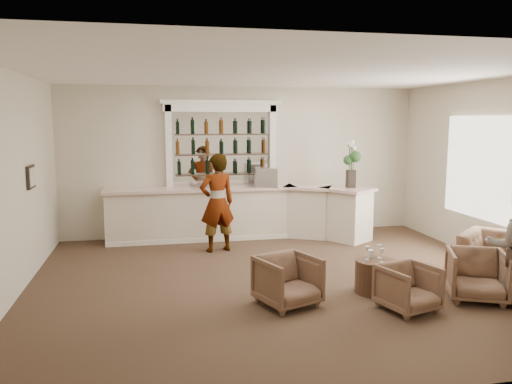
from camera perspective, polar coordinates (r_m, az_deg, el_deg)
The scene contains 18 objects.
ground at distance 8.20m, azimuth 3.08°, elevation -10.09°, with size 8.00×8.00×0.00m, color brown.
room_shell at distance 8.52m, azimuth 3.03°, elevation 6.63°, with size 8.04×7.02×3.32m.
bar_counter at distance 10.86m, azimuth -1.80°, elevation -2.38°, with size 5.72×1.80×1.14m.
back_bar_alcove at distance 11.05m, azimuth -3.94°, elevation 5.40°, with size 2.64×0.25×3.00m.
cocktail_table at distance 7.81m, azimuth 13.42°, elevation -9.34°, with size 0.60×0.60×0.50m, color #46301E.
sommelier at distance 9.79m, azimuth -4.47°, elevation -1.24°, with size 0.71×0.46×1.94m, color gray.
armchair_left at distance 7.09m, azimuth 3.66°, elevation -10.06°, with size 0.75×0.78×0.71m, color brown.
armchair_center at distance 7.20m, azimuth 17.01°, elevation -10.43°, with size 0.68×0.70×0.64m, color brown.
armchair_right at distance 7.94m, azimuth 23.92°, elevation -8.69°, with size 0.78×0.80×0.73m, color brown.
armchair_far at distance 8.90m, azimuth 26.41°, elevation -6.88°, with size 1.20×1.05×0.78m, color brown.
espresso_machine at distance 10.79m, azimuth 1.13°, elevation 1.70°, with size 0.47×0.39×0.41m, color silver.
flower_vase at distance 10.84m, azimuth 10.83°, elevation 3.47°, with size 0.26×0.26×1.00m.
wine_glass_bar_left at distance 10.71m, azimuth -4.50°, elevation 1.08°, with size 0.07×0.07×0.21m, color white, non-canonical shape.
wine_glass_bar_right at distance 10.64m, azimuth -4.84°, elevation 1.03°, with size 0.07×0.07×0.21m, color white, non-canonical shape.
wine_glass_tbl_a at distance 7.69m, azimuth 12.60°, elevation -6.84°, with size 0.07×0.07×0.21m, color white, non-canonical shape.
wine_glass_tbl_b at distance 7.82m, azimuth 13.93°, elevation -6.62°, with size 0.07×0.07×0.21m, color white, non-canonical shape.
wine_glass_tbl_c at distance 7.61m, azimuth 14.20°, elevation -7.04°, with size 0.07×0.07×0.21m, color white, non-canonical shape.
napkin_holder at distance 7.84m, azimuth 12.93°, elevation -6.90°, with size 0.08×0.08×0.12m, color white.
Camera 1 is at (-2.02, -7.52, 2.58)m, focal length 35.00 mm.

